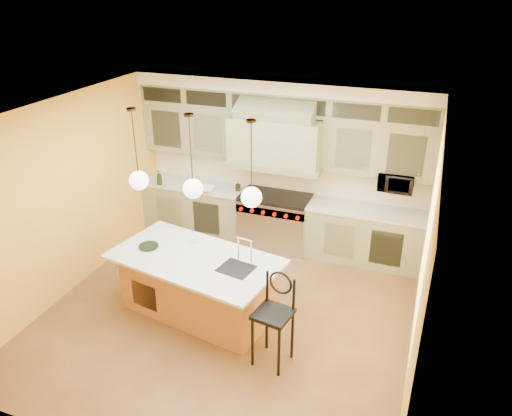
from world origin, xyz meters
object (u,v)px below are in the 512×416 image
at_px(range, 275,220).
at_px(counter_stool, 274,314).
at_px(microwave, 396,181).
at_px(kitchen_island, 199,284).

relative_size(range, counter_stool, 0.99).
bearing_deg(microwave, counter_stool, -109.67).
bearing_deg(counter_stool, kitchen_island, 165.90).
bearing_deg(kitchen_island, range, 90.53).
distance_m(kitchen_island, microwave, 3.46).
bearing_deg(range, kitchen_island, -100.01).
xyz_separation_m(range, kitchen_island, (-0.40, -2.24, -0.01)).
bearing_deg(microwave, range, -176.88).
relative_size(range, kitchen_island, 0.48).
distance_m(range, microwave, 2.18).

